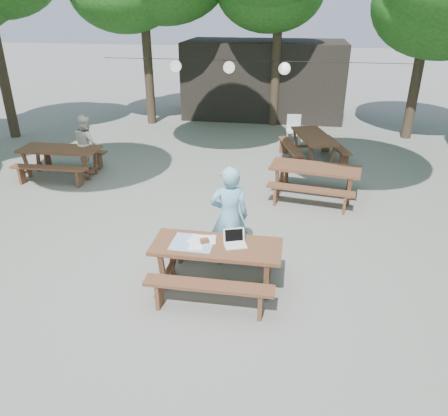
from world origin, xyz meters
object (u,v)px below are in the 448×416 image
woman (229,217)px  second_person (87,143)px  main_picnic_table (217,265)px  plastic_chair (293,136)px  picnic_table_nw (61,161)px

woman → second_person: size_ratio=1.17×
woman → second_person: bearing=-52.8°
main_picnic_table → plastic_chair: bearing=82.7°
picnic_table_nw → plastic_chair: size_ratio=2.25×
main_picnic_table → plastic_chair: size_ratio=2.22×
picnic_table_nw → plastic_chair: bearing=31.6°
main_picnic_table → picnic_table_nw: bearing=139.3°
main_picnic_table → plastic_chair: (1.03, 8.03, -0.13)m
woman → second_person: woman is taller
main_picnic_table → second_person: bearing=132.9°
picnic_table_nw → woman: (4.93, -3.45, 0.50)m
main_picnic_table → plastic_chair: 8.10m
second_person → plastic_chair: 6.35m
second_person → plastic_chair: (5.34, 3.40, -0.50)m
picnic_table_nw → plastic_chair: plastic_chair is taller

